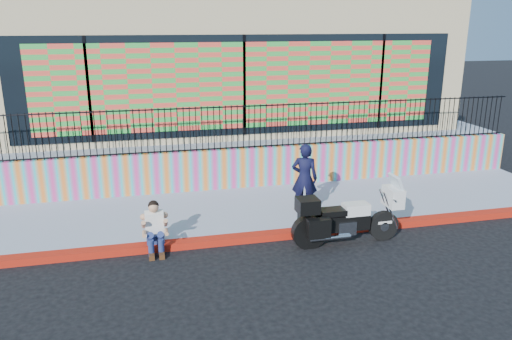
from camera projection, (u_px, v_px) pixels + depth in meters
name	position (u px, v px, depth m)	size (l,w,h in m)	color
ground	(284.00, 237.00, 11.03)	(90.00, 90.00, 0.00)	black
red_curb	(284.00, 234.00, 11.01)	(16.00, 0.30, 0.15)	#A0160B
sidewalk	(265.00, 208.00, 12.55)	(16.00, 3.00, 0.15)	#99A0B8
mural_wall	(251.00, 167.00, 13.86)	(16.00, 0.20, 1.10)	#DC3A8B
metal_fence	(251.00, 127.00, 13.54)	(15.80, 0.04, 1.20)	black
elevated_platform	(221.00, 132.00, 18.64)	(16.00, 10.00, 1.25)	#99A0B8
storefront_building	(221.00, 61.00, 17.69)	(14.00, 8.06, 4.00)	#CAB386
police_motorcycle	(345.00, 217.00, 10.55)	(2.36, 0.78, 1.47)	black
police_officer	(304.00, 178.00, 11.88)	(0.62, 0.41, 1.70)	black
seated_man	(155.00, 232.00, 10.19)	(0.54, 0.71, 1.06)	navy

